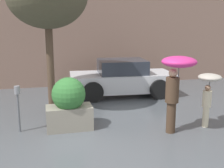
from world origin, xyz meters
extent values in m
plane|color=#51565B|center=(0.00, 0.00, 0.00)|extent=(40.00, 40.00, 0.00)
cube|color=#8C6B5B|center=(0.00, 6.50, 3.00)|extent=(18.00, 0.30, 6.00)
cube|color=gray|center=(-0.39, 1.25, 0.30)|extent=(1.16, 0.62, 0.61)
sphere|color=#337033|center=(-0.39, 1.25, 0.93)|extent=(0.86, 0.86, 0.86)
cylinder|color=#473323|center=(2.04, 0.40, 0.39)|extent=(0.23, 0.23, 0.78)
cylinder|color=#473323|center=(2.04, 0.40, 1.09)|extent=(0.33, 0.33, 0.62)
sphere|color=tan|center=(2.04, 0.40, 1.51)|extent=(0.21, 0.21, 0.21)
cylinder|color=#4C4C51|center=(2.12, 0.28, 1.46)|extent=(0.02, 0.02, 0.67)
ellipsoid|color=#E02D84|center=(2.12, 0.28, 1.80)|extent=(0.83, 0.83, 0.26)
cylinder|color=beige|center=(3.10, 0.54, 0.28)|extent=(0.16, 0.16, 0.55)
cylinder|color=beige|center=(3.10, 0.54, 0.77)|extent=(0.23, 0.23, 0.44)
sphere|color=#997056|center=(3.10, 0.54, 1.06)|extent=(0.15, 0.15, 0.15)
cylinder|color=#4C4C51|center=(3.18, 0.60, 1.05)|extent=(0.02, 0.02, 0.52)
ellipsoid|color=beige|center=(3.18, 0.60, 1.31)|extent=(0.60, 0.60, 0.19)
cube|color=silver|center=(1.87, 4.32, 0.52)|extent=(3.94, 1.89, 0.64)
cube|color=#2D333D|center=(1.87, 4.32, 1.09)|extent=(1.82, 1.51, 0.51)
cylinder|color=black|center=(0.63, 3.56, 0.36)|extent=(0.73, 0.26, 0.72)
cylinder|color=black|center=(0.73, 5.22, 0.36)|extent=(0.73, 0.26, 0.72)
cylinder|color=black|center=(3.01, 3.41, 0.36)|extent=(0.73, 0.26, 0.72)
cylinder|color=black|center=(3.12, 5.07, 0.36)|extent=(0.73, 0.26, 0.72)
cylinder|color=brown|center=(-0.78, 2.67, 1.43)|extent=(0.21, 0.21, 2.86)
cylinder|color=#595B60|center=(-1.63, 1.34, 0.49)|extent=(0.05, 0.05, 0.98)
cylinder|color=gray|center=(-1.63, 1.34, 1.08)|extent=(0.14, 0.14, 0.20)
camera|label=1|loc=(-0.96, -5.68, 2.69)|focal=45.00mm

